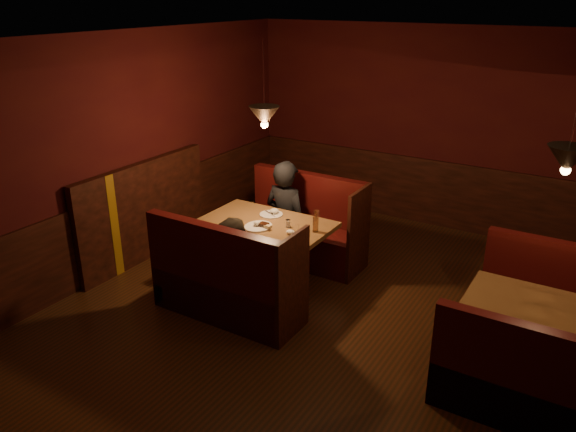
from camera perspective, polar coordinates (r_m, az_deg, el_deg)
The scene contains 9 objects.
room at distance 5.58m, azimuth 2.14°, elevation -1.95°, with size 6.02×7.02×2.92m.
main_table at distance 6.59m, azimuth -2.11°, elevation -2.15°, with size 1.51×0.92×1.06m.
main_bench_far at distance 7.36m, azimuth 1.70°, elevation -1.73°, with size 1.66×0.59×1.13m.
main_bench_near at distance 6.08m, azimuth -6.42°, elevation -7.26°, with size 1.66×0.59×1.13m.
second_table at distance 5.62m, azimuth 23.91°, elevation -9.86°, with size 1.25×0.80×0.71m.
second_bench_far at distance 6.38m, azimuth 24.93°, elevation -8.33°, with size 1.38×0.52×0.99m.
second_bench_near at distance 5.11m, azimuth 22.52°, elevation -15.91°, with size 1.38×0.52×0.99m.
diner_a at distance 7.12m, azimuth -0.20°, elevation 1.73°, with size 0.62×0.41×1.71m, color black.
diner_b at distance 6.10m, azimuth -5.43°, elevation -3.51°, with size 0.68×0.53×1.40m, color black.
Camera 1 is at (2.20, -4.42, 3.30)m, focal length 35.00 mm.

